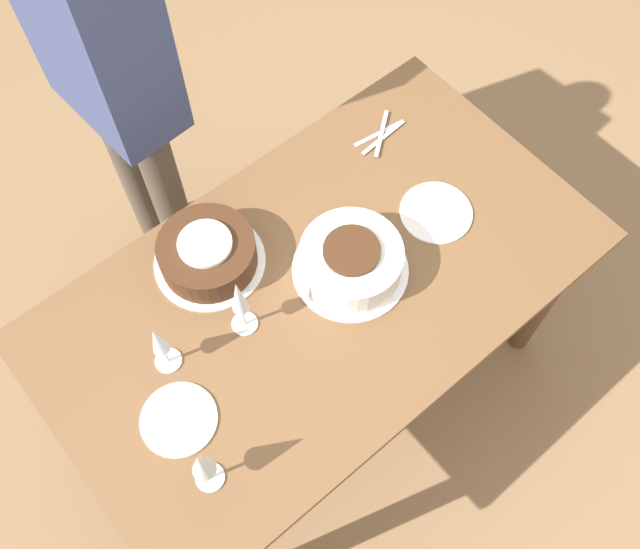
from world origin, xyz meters
name	(u,v)px	position (x,y,z in m)	size (l,w,h in m)	color
ground_plane	(320,381)	(0.00, 0.00, 0.00)	(12.00, 12.00, 0.00)	#8E6B47
dining_table	(320,304)	(0.00, 0.00, 0.65)	(1.45, 0.83, 0.77)	brown
cake_center_white	(351,261)	(-0.09, 0.02, 0.82)	(0.30, 0.30, 0.11)	white
cake_front_chocolate	(208,253)	(0.18, -0.23, 0.82)	(0.29, 0.29, 0.10)	white
wine_glass_near	(159,343)	(0.42, -0.07, 0.89)	(0.07, 0.07, 0.19)	silver
wine_glass_far	(239,299)	(0.22, -0.03, 0.91)	(0.07, 0.07, 0.22)	silver
wine_glass_extra	(202,465)	(0.50, 0.22, 0.90)	(0.07, 0.07, 0.19)	silver
dessert_plate_left	(436,212)	(-0.38, 0.04, 0.77)	(0.20, 0.20, 0.01)	white
dessert_plate_right	(179,419)	(0.48, 0.06, 0.77)	(0.18, 0.18, 0.01)	white
fork_pile	(381,135)	(-0.44, -0.25, 0.78)	(0.17, 0.11, 0.01)	silver
person_cutting	(103,55)	(0.08, -0.80, 1.00)	(0.24, 0.41, 1.66)	#4C4238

